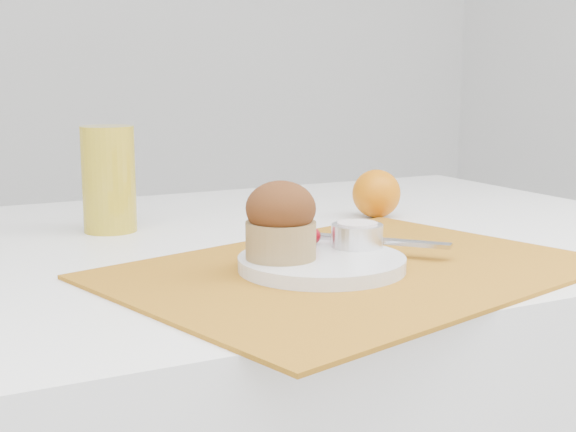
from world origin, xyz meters
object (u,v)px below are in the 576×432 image
muffin (281,221)px  orange (376,194)px  juice_glass (109,179)px  plate (322,263)px

muffin → orange: bearing=41.1°
orange → muffin: muffin is taller
orange → muffin: 0.37m
juice_glass → muffin: 0.33m
orange → juice_glass: bearing=168.7°
plate → muffin: size_ratio=2.08×
plate → juice_glass: (-0.14, 0.33, 0.06)m
juice_glass → muffin: (0.10, -0.32, -0.01)m
orange → juice_glass: 0.39m
orange → juice_glass: (-0.38, 0.08, 0.04)m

